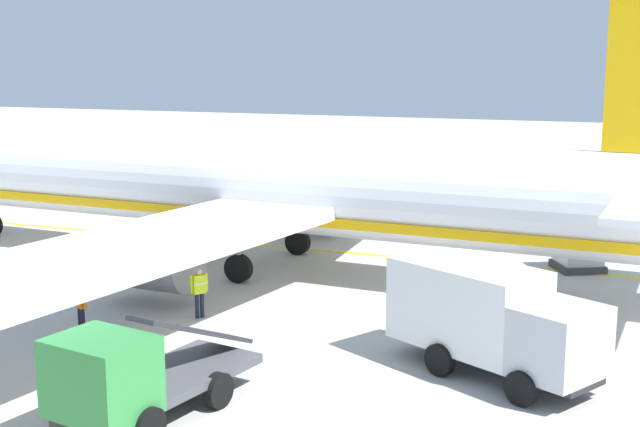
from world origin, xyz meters
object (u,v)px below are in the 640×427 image
(cargo_container_near, at_px, (579,247))
(crew_loader_left, at_px, (81,302))
(service_truck_fuel, at_px, (131,377))
(airliner_foreground, at_px, (249,185))
(crew_marshaller, at_px, (199,289))
(service_truck_catering, at_px, (490,317))

(cargo_container_near, xyz_separation_m, crew_loader_left, (-14.16, 13.76, 0.11))
(service_truck_fuel, xyz_separation_m, crew_loader_left, (5.16, 5.22, -0.13))
(airliner_foreground, relative_size, service_truck_fuel, 6.73)
(airliner_foreground, distance_m, crew_loader_left, 10.42)
(service_truck_fuel, distance_m, crew_marshaller, 8.49)
(airliner_foreground, distance_m, service_truck_fuel, 16.00)
(service_truck_fuel, relative_size, crew_loader_left, 3.45)
(airliner_foreground, xyz_separation_m, cargo_container_near, (4.05, -12.79, -2.43))
(service_truck_fuel, height_order, service_truck_catering, service_truck_catering)
(service_truck_catering, relative_size, crew_loader_left, 3.53)
(crew_loader_left, bearing_deg, crew_marshaller, -41.49)
(crew_loader_left, bearing_deg, airliner_foreground, -5.43)
(airliner_foreground, relative_size, crew_loader_left, 23.26)
(service_truck_fuel, bearing_deg, crew_marshaller, 18.23)
(service_truck_catering, bearing_deg, crew_loader_left, 95.57)
(cargo_container_near, height_order, crew_marshaller, cargo_container_near)
(service_truck_fuel, xyz_separation_m, service_truck_catering, (6.37, -7.24, 0.42))
(crew_marshaller, bearing_deg, service_truck_fuel, -161.77)
(service_truck_fuel, xyz_separation_m, cargo_container_near, (19.32, -8.54, -0.23))
(airliner_foreground, height_order, cargo_container_near, airliner_foreground)
(service_truck_catering, bearing_deg, cargo_container_near, -5.71)
(service_truck_catering, xyz_separation_m, cargo_container_near, (12.95, -1.29, -0.65))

